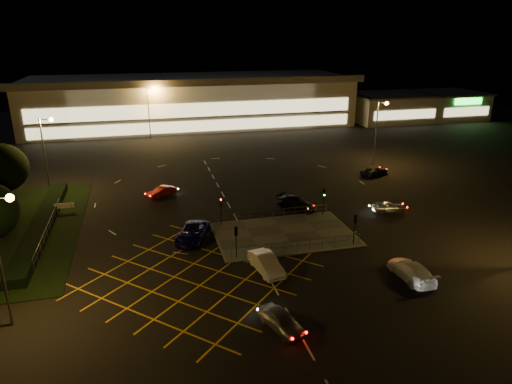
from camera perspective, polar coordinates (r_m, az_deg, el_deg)
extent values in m
plane|color=black|center=(49.59, 0.63, -4.65)|extent=(180.00, 180.00, 0.00)
cube|color=#4C4944|center=(48.34, 3.54, -5.27)|extent=(14.00, 9.00, 0.12)
cube|color=black|center=(54.68, -25.20, -3.68)|extent=(2.00, 26.00, 1.00)
cube|color=beige|center=(107.46, -8.06, 11.11)|extent=(70.00, 25.00, 10.00)
cube|color=slate|center=(106.84, -8.20, 13.86)|extent=(72.00, 26.50, 0.60)
cube|color=#FFEAA5|center=(95.14, -7.17, 10.08)|extent=(66.00, 0.20, 3.00)
cube|color=#FFEAA5|center=(95.70, -7.09, 8.19)|extent=(66.00, 0.20, 2.20)
cube|color=beige|center=(114.80, 16.32, 10.04)|extent=(18.00, 14.00, 6.00)
cube|color=slate|center=(114.37, 16.47, 11.60)|extent=(18.80, 14.80, 0.40)
cube|color=#FFEAA5|center=(108.92, 18.15, 9.18)|extent=(15.30, 0.20, 2.00)
cube|color=beige|center=(123.62, 22.84, 9.94)|extent=(14.00, 14.00, 6.00)
cube|color=slate|center=(123.22, 23.03, 11.38)|extent=(14.80, 14.80, 0.40)
cube|color=#FFEAA5|center=(118.18, 24.83, 9.10)|extent=(11.90, 0.20, 2.00)
cube|color=#19E533|center=(117.77, 25.03, 10.23)|extent=(7.00, 0.30, 1.40)
cylinder|color=slate|center=(36.67, -29.36, -7.82)|extent=(0.20, 0.20, 10.00)
sphere|color=orange|center=(34.58, -28.42, -0.65)|extent=(0.56, 0.56, 0.56)
cylinder|color=slate|center=(64.75, -24.87, 4.01)|extent=(0.20, 0.20, 10.00)
cylinder|color=slate|center=(63.66, -24.86, 8.23)|extent=(1.40, 0.12, 0.12)
sphere|color=orange|center=(63.55, -24.23, 8.25)|extent=(0.56, 0.56, 0.56)
cylinder|color=slate|center=(74.62, 14.74, 7.02)|extent=(0.20, 0.20, 10.00)
cylinder|color=slate|center=(74.14, 15.55, 10.66)|extent=(1.40, 0.12, 0.12)
sphere|color=orange|center=(74.49, 16.02, 10.61)|extent=(0.56, 0.56, 0.56)
cylinder|color=slate|center=(93.00, -13.25, 9.51)|extent=(0.20, 0.20, 10.00)
cylinder|color=slate|center=(92.35, -13.04, 12.47)|extent=(1.40, 0.12, 0.12)
sphere|color=orange|center=(92.37, -12.59, 12.47)|extent=(0.56, 0.56, 0.56)
cylinder|color=slate|center=(103.72, 9.74, 10.72)|extent=(0.20, 0.20, 10.00)
cylinder|color=slate|center=(103.40, 10.26, 13.35)|extent=(1.40, 0.12, 0.12)
sphere|color=orange|center=(103.70, 10.62, 13.32)|extent=(0.56, 0.56, 0.56)
cylinder|color=black|center=(42.77, -2.50, -6.38)|extent=(0.10, 0.10, 3.00)
cube|color=black|center=(42.26, -2.52, -4.92)|extent=(0.28, 0.18, 0.90)
sphere|color=#19FF33|center=(42.38, -2.56, -4.85)|extent=(0.16, 0.16, 0.16)
cylinder|color=black|center=(46.46, 12.19, -4.65)|extent=(0.10, 0.10, 3.00)
cube|color=black|center=(45.99, 12.29, -3.29)|extent=(0.28, 0.18, 0.90)
sphere|color=#19FF33|center=(46.10, 12.22, -3.23)|extent=(0.16, 0.16, 0.16)
cylinder|color=black|center=(49.97, -4.40, -2.49)|extent=(0.10, 0.10, 3.00)
cube|color=black|center=(49.54, -4.44, -1.21)|extent=(0.28, 0.18, 0.90)
sphere|color=#FF0C0C|center=(49.42, -4.41, -1.26)|extent=(0.16, 0.16, 0.16)
cylinder|color=black|center=(53.16, 8.44, -1.28)|extent=(0.10, 0.10, 3.00)
cube|color=black|center=(52.75, 8.50, -0.06)|extent=(0.28, 0.18, 0.90)
sphere|color=#19FF33|center=(52.64, 8.55, -0.11)|extent=(0.16, 0.16, 0.16)
cylinder|color=black|center=(62.86, -28.56, -0.41)|extent=(0.36, 0.36, 2.88)
sphere|color=black|center=(61.89, -29.08, 2.66)|extent=(5.76, 5.76, 5.76)
imported|color=silver|center=(33.96, 3.16, -15.69)|extent=(2.96, 4.50, 1.42)
imported|color=white|center=(40.99, 1.26, -8.90)|extent=(2.42, 4.99, 1.58)
imported|color=#0E0D50|center=(47.23, -7.95, -5.08)|extent=(4.51, 6.25, 1.58)
imported|color=black|center=(55.03, 5.04, -1.40)|extent=(4.62, 5.27, 1.46)
imported|color=#AEB2B5|center=(56.14, 16.19, -1.79)|extent=(3.93, 1.91, 1.29)
imported|color=maroon|center=(60.32, -11.69, 0.05)|extent=(3.98, 3.01, 1.26)
imported|color=black|center=(70.05, 14.59, 2.56)|extent=(5.10, 3.88, 1.29)
imported|color=silver|center=(42.07, 18.85, -9.28)|extent=(2.32, 5.33, 1.53)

